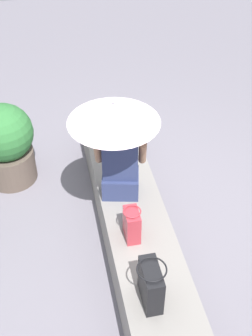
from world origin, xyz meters
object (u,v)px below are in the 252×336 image
(person_seated, at_px, (120,160))
(parasol, at_px, (114,113))
(handbag_black, at_px, (132,224))
(planter_near, at_px, (6,143))
(tote_bag_canvas, at_px, (114,137))
(shoulder_bag_spare, at_px, (151,284))
(magazine, at_px, (113,131))

(person_seated, xyz_separation_m, parasol, (0.06, -0.06, 0.56))
(parasol, bearing_deg, handbag_black, 5.23)
(parasol, distance_m, planter_near, 1.72)
(tote_bag_canvas, bearing_deg, handbag_black, -3.72)
(handbag_black, height_order, shoulder_bag_spare, shoulder_bag_spare)
(person_seated, bearing_deg, shoulder_bag_spare, -0.39)
(magazine, xyz_separation_m, planter_near, (0.01, -1.18, 0.02))
(person_seated, xyz_separation_m, planter_near, (-0.97, -1.08, -0.36))
(handbag_black, height_order, tote_bag_canvas, handbag_black)
(handbag_black, bearing_deg, tote_bag_canvas, 176.28)
(tote_bag_canvas, height_order, magazine, tote_bag_canvas)
(tote_bag_canvas, bearing_deg, shoulder_bag_spare, -2.30)
(person_seated, relative_size, tote_bag_canvas, 2.89)
(handbag_black, bearing_deg, parasol, -174.77)
(parasol, height_order, magazine, parasol)
(magazine, bearing_deg, shoulder_bag_spare, -17.76)
(shoulder_bag_spare, bearing_deg, handbag_black, -179.45)
(parasol, relative_size, magazine, 3.80)
(parasol, distance_m, handbag_black, 0.95)
(tote_bag_canvas, distance_m, shoulder_bag_spare, 1.90)
(person_seated, distance_m, tote_bag_canvas, 0.73)
(parasol, height_order, handbag_black, parasol)
(parasol, height_order, planter_near, parasol)
(parasol, bearing_deg, person_seated, 133.68)
(shoulder_bag_spare, height_order, magazine, shoulder_bag_spare)
(parasol, bearing_deg, tote_bag_canvas, 170.16)
(parasol, distance_m, magazine, 1.41)
(magazine, distance_m, planter_near, 1.19)
(person_seated, xyz_separation_m, handbag_black, (0.58, -0.01, -0.23))
(handbag_black, relative_size, planter_near, 0.33)
(magazine, relative_size, planter_near, 0.29)
(parasol, relative_size, planter_near, 1.12)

